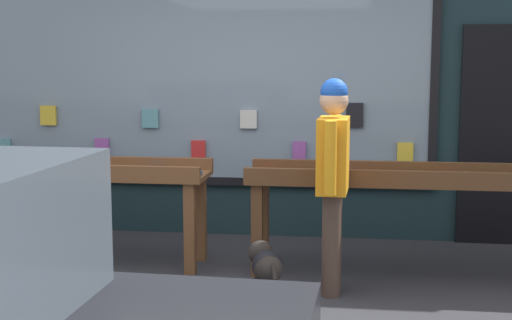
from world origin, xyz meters
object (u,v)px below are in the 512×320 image
(display_table_left, at_px, (53,180))
(person_browsing, at_px, (333,170))
(display_table_right, at_px, (415,188))
(small_dog, at_px, (266,265))

(display_table_left, distance_m, person_browsing, 2.52)
(display_table_right, bearing_deg, display_table_left, -179.92)
(display_table_left, height_order, small_dog, display_table_left)
(person_browsing, bearing_deg, small_dog, 124.19)
(display_table_right, relative_size, small_dog, 4.79)
(person_browsing, xyz_separation_m, small_dog, (-0.47, -0.29, -0.67))
(display_table_left, xyz_separation_m, person_browsing, (2.45, -0.54, 0.22))
(small_dog, bearing_deg, display_table_right, -72.47)
(person_browsing, relative_size, small_dog, 2.86)
(display_table_left, xyz_separation_m, display_table_right, (3.10, 0.00, 0.00))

